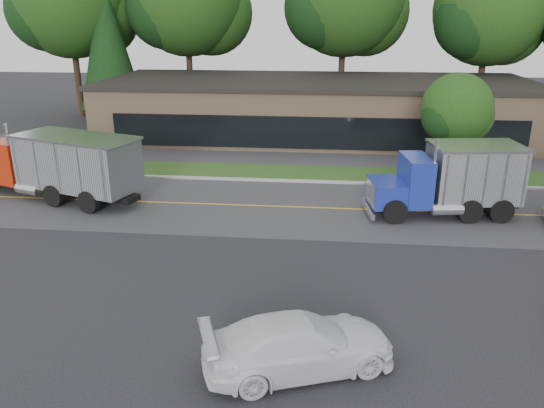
{
  "coord_description": "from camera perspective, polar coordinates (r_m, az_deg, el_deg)",
  "views": [
    {
      "loc": [
        2.74,
        -15.5,
        8.94
      ],
      "look_at": [
        0.72,
        4.36,
        1.8
      ],
      "focal_mm": 35.0,
      "sensor_mm": 36.0,
      "label": 1
    }
  ],
  "objects": [
    {
      "name": "dump_truck_blue",
      "position": [
        26.04,
        18.87,
        2.68
      ],
      "size": [
        7.05,
        3.43,
        3.36
      ],
      "rotation": [
        0.0,
        0.0,
        3.27
      ],
      "color": "black",
      "rests_on": "ground"
    },
    {
      "name": "road",
      "position": [
        26.22,
        -0.53,
        -0.25
      ],
      "size": [
        60.0,
        8.0,
        0.02
      ],
      "primitive_type": "cube",
      "color": "#4B4B50",
      "rests_on": "ground"
    },
    {
      "name": "rally_car",
      "position": [
        14.49,
        2.96,
        -14.78
      ],
      "size": [
        5.55,
        3.77,
        1.49
      ],
      "primitive_type": "imported",
      "rotation": [
        0.0,
        0.0,
        1.93
      ],
      "color": "white",
      "rests_on": "ground"
    },
    {
      "name": "tree_far_c",
      "position": [
        49.66,
        7.99,
        20.73
      ],
      "size": [
        10.98,
        10.34,
        15.66
      ],
      "color": "#382619",
      "rests_on": "ground"
    },
    {
      "name": "strip_mall",
      "position": [
        42.08,
        4.81,
        10.12
      ],
      "size": [
        32.0,
        12.0,
        4.0
      ],
      "primitive_type": "cube",
      "color": "#A38264",
      "rests_on": "ground"
    },
    {
      "name": "dump_truck_red",
      "position": [
        29.11,
        -22.19,
        4.04
      ],
      "size": [
        10.8,
        5.76,
        3.36
      ],
      "rotation": [
        0.0,
        0.0,
        2.81
      ],
      "color": "black",
      "rests_on": "ground"
    },
    {
      "name": "evergreen_left",
      "position": [
        49.26,
        -17.26,
        16.3
      ],
      "size": [
        5.4,
        5.4,
        12.28
      ],
      "color": "#382619",
      "rests_on": "ground"
    },
    {
      "name": "ground",
      "position": [
        18.1,
        -3.71,
        -9.96
      ],
      "size": [
        140.0,
        140.0,
        0.0
      ],
      "primitive_type": "plane",
      "color": "#313135",
      "rests_on": "ground"
    },
    {
      "name": "far_parking",
      "position": [
        36.71,
        1.37,
        5.58
      ],
      "size": [
        60.0,
        7.0,
        0.02
      ],
      "primitive_type": "cube",
      "color": "#4B4B50",
      "rests_on": "ground"
    },
    {
      "name": "tree_verge",
      "position": [
        31.83,
        19.31,
        9.32
      ],
      "size": [
        4.2,
        3.95,
        5.99
      ],
      "color": "#382619",
      "rests_on": "ground"
    },
    {
      "name": "tree_far_a",
      "position": [
        52.71,
        -20.76,
        19.36
      ],
      "size": [
        10.69,
        10.06,
        15.24
      ],
      "color": "#382619",
      "rests_on": "ground"
    },
    {
      "name": "tree_far_b",
      "position": [
        51.21,
        -8.97,
        20.56
      ],
      "size": [
        10.9,
        10.26,
        15.55
      ],
      "color": "#382619",
      "rests_on": "ground"
    },
    {
      "name": "grass_verge",
      "position": [
        31.9,
        0.66,
        3.41
      ],
      "size": [
        60.0,
        3.4,
        0.03
      ],
      "primitive_type": "cube",
      "color": "#2A511C",
      "rests_on": "ground"
    },
    {
      "name": "center_line",
      "position": [
        26.22,
        -0.53,
        -0.25
      ],
      "size": [
        60.0,
        0.12,
        0.01
      ],
      "primitive_type": "cube",
      "color": "gold",
      "rests_on": "ground"
    },
    {
      "name": "tree_far_d",
      "position": [
        50.43,
        22.43,
        18.25
      ],
      "size": [
        9.78,
        9.2,
        13.95
      ],
      "color": "#382619",
      "rests_on": "ground"
    },
    {
      "name": "curb",
      "position": [
        30.19,
        0.35,
        2.46
      ],
      "size": [
        60.0,
        0.3,
        0.12
      ],
      "primitive_type": "cube",
      "color": "#9E9E99",
      "rests_on": "ground"
    }
  ]
}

